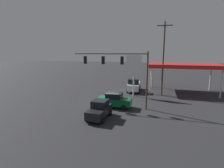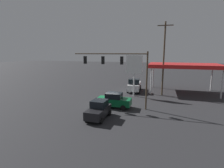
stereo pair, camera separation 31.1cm
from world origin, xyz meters
name	(u,v)px [view 2 (the right image)]	position (x,y,z in m)	size (l,w,h in m)	color
ground_plane	(108,105)	(0.00, 0.00, 0.00)	(200.00, 200.00, 0.00)	#262628
traffic_signal_assembly	(118,66)	(-1.57, 0.57, 5.44)	(9.64, 0.43, 7.20)	#473828
utility_pole	(164,58)	(-7.07, -7.64, 6.20)	(2.40, 0.26, 11.81)	#473828
gas_station_canopy	(184,66)	(-10.56, -10.91, 4.72)	(11.85, 7.36, 5.07)	red
price_sign	(134,66)	(-2.62, -5.70, 4.87)	(2.56, 0.27, 6.64)	silver
hatchback_crossing	(99,110)	(-0.49, 4.99, 0.95)	(2.09, 3.87, 1.97)	black
pickup_parked	(134,85)	(-2.18, -9.22, 1.11)	(2.51, 5.31, 2.40)	silver
sedan_far	(114,100)	(-1.09, 0.88, 0.95)	(4.42, 2.09, 1.93)	#0C592D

